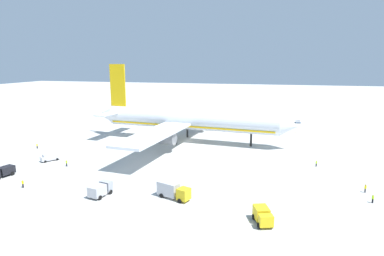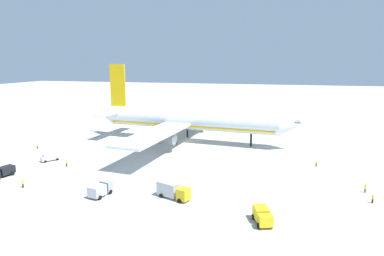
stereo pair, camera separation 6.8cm
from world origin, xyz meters
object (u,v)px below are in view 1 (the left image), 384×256
airliner (186,120)px  service_truck_2 (100,189)px  service_truck_3 (263,215)px  ground_worker_5 (316,163)px  baggage_cart_1 (298,121)px  traffic_cone_1 (295,132)px  ground_worker_0 (373,199)px  service_truck_4 (173,190)px  traffic_cone_2 (128,123)px  ground_worker_4 (37,146)px  baggage_cart_2 (266,120)px  baggage_cart_0 (173,113)px  service_truck_1 (2,172)px  ground_worker_2 (365,188)px  ground_worker_1 (67,163)px  traffic_cone_0 (153,118)px  service_van (50,157)px  ground_worker_3 (23,184)px

airliner → service_truck_2: size_ratio=14.14×
service_truck_3 → ground_worker_5: (12.04, 34.29, -0.57)m
baggage_cart_1 → traffic_cone_1: bearing=-95.7°
ground_worker_0 → service_truck_4: bearing=-168.9°
traffic_cone_1 → traffic_cone_2: 69.30m
ground_worker_4 → baggage_cart_2: bearing=45.9°
service_truck_4 → baggage_cart_0: service_truck_4 is taller
service_truck_1 → baggage_cart_1: (70.68, 89.15, -0.51)m
service_truck_4 → baggage_cart_0: (-31.65, 99.51, -0.96)m
service_truck_4 → baggage_cart_0: bearing=107.6°
service_truck_4 → ground_worker_5: service_truck_4 is taller
ground_worker_2 → traffic_cone_2: size_ratio=3.21×
service_truck_1 → ground_worker_1: service_truck_1 is taller
service_truck_2 → traffic_cone_0: service_truck_2 is taller
airliner → service_truck_4: airliner is taller
traffic_cone_0 → baggage_cart_2: bearing=10.2°
service_truck_3 → ground_worker_5: 36.35m
service_truck_4 → service_truck_3: bearing=-18.8°
baggage_cart_2 → ground_worker_1: ground_worker_1 is taller
service_truck_4 → traffic_cone_0: (-37.18, 85.73, -1.41)m
ground_worker_0 → ground_worker_2: 5.24m
traffic_cone_0 → service_truck_1: bearing=-93.4°
airliner → traffic_cone_0: airliner is taller
baggage_cart_2 → ground_worker_4: size_ratio=1.84×
baggage_cart_2 → traffic_cone_2: size_ratio=5.37×
ground_worker_2 → traffic_cone_2: 99.36m
service_van → traffic_cone_0: bearing=87.8°
service_truck_1 → baggage_cart_0: size_ratio=1.86×
service_truck_2 → service_van: bearing=144.9°
baggage_cart_0 → traffic_cone_0: (-5.53, -13.78, -0.45)m
ground_worker_1 → service_van: bearing=157.2°
ground_worker_3 → ground_worker_4: 34.54m
ground_worker_0 → ground_worker_4: size_ratio=1.04×
service_truck_4 → traffic_cone_0: service_truck_4 is taller
traffic_cone_1 → baggage_cart_1: bearing=84.3°
baggage_cart_0 → ground_worker_5: (61.19, -71.16, 0.10)m
traffic_cone_1 → ground_worker_1: bearing=-135.9°
ground_worker_0 → ground_worker_5: ground_worker_0 is taller
traffic_cone_1 → ground_worker_5: bearing=-85.5°
baggage_cart_0 → ground_worker_2: bearing=-51.6°
baggage_cart_1 → ground_worker_4: ground_worker_4 is taller
airliner → service_truck_4: (10.17, -46.90, -5.57)m
airliner → traffic_cone_1: airliner is taller
airliner → baggage_cart_2: size_ratio=25.48×
service_truck_2 → ground_worker_4: size_ratio=3.31×
baggage_cart_0 → traffic_cone_0: baggage_cart_0 is taller
service_truck_2 → service_truck_3: 32.06m
service_truck_1 → traffic_cone_1: service_truck_1 is taller
ground_worker_4 → traffic_cone_1: bearing=29.1°
airliner → service_truck_4: bearing=-77.8°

